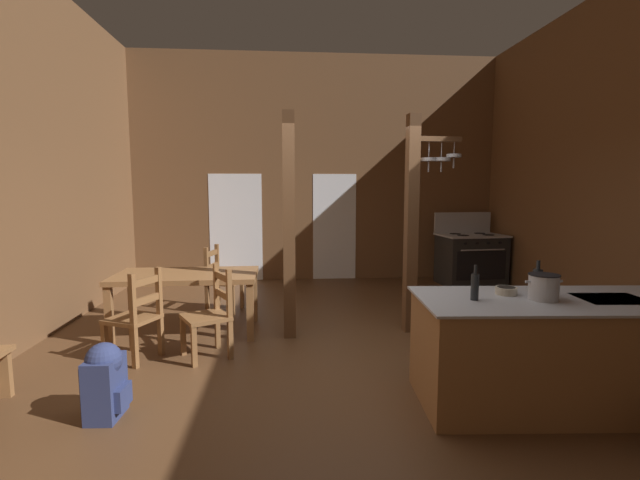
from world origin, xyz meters
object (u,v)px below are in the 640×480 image
stove_range (470,259)px  bottle_short_on_counter (537,281)px  kitchen_island (551,352)px  dining_table (187,280)px  mixing_bowl_on_counter (506,291)px  ladderback_chair_near_window (221,280)px  ladderback_chair_at_table_end (211,314)px  ladderback_chair_by_post (136,317)px  bottle_tall_on_counter (475,286)px  stockpot_on_counter (544,287)px  backpack (105,379)px

stove_range → bottle_short_on_counter: size_ratio=4.56×
kitchen_island → dining_table: bearing=147.8°
dining_table → mixing_bowl_on_counter: 3.62m
kitchen_island → ladderback_chair_near_window: (-3.08, 3.07, 0.01)m
kitchen_island → ladderback_chair_at_table_end: 3.21m
ladderback_chair_at_table_end → ladderback_chair_near_window: bearing=94.5°
stove_range → dining_table: 5.22m
dining_table → ladderback_chair_by_post: 0.95m
kitchen_island → ladderback_chair_by_post: bearing=161.3°
mixing_bowl_on_counter → bottle_tall_on_counter: size_ratio=0.62×
dining_table → mixing_bowl_on_counter: size_ratio=9.71×
stockpot_on_counter → mixing_bowl_on_counter: (-0.20, 0.20, -0.07)m
stove_range → ladderback_chair_at_table_end: bearing=-142.5°
stove_range → ladderback_chair_at_table_end: size_ratio=1.39×
stove_range → bottle_tall_on_counter: bearing=-113.1°
ladderback_chair_at_table_end → bottle_tall_on_counter: bearing=-29.2°
ladderback_chair_near_window → bottle_short_on_counter: (3.02, -2.92, 0.55)m
kitchen_island → stockpot_on_counter: size_ratio=7.24×
ladderback_chair_at_table_end → bottle_tall_on_counter: 2.67m
ladderback_chair_near_window → ladderback_chair_at_table_end: same height
stockpot_on_counter → bottle_tall_on_counter: size_ratio=1.08×
ladderback_chair_near_window → backpack: size_ratio=1.59×
ladderback_chair_near_window → backpack: bearing=-98.7°
mixing_bowl_on_counter → ladderback_chair_by_post: bearing=162.4°
ladderback_chair_by_post → ladderback_chair_at_table_end: same height
ladderback_chair_by_post → bottle_tall_on_counter: size_ratio=3.36×
mixing_bowl_on_counter → bottle_short_on_counter: bottle_short_on_counter is taller
ladderback_chair_near_window → bottle_tall_on_counter: bottle_tall_on_counter is taller
bottle_tall_on_counter → mixing_bowl_on_counter: bearing=25.3°
kitchen_island → bottle_short_on_counter: 0.58m
backpack → dining_table: bearing=84.8°
ladderback_chair_near_window → ladderback_chair_by_post: 1.92m
backpack → mixing_bowl_on_counter: (3.23, 0.12, 0.60)m
ladderback_chair_by_post → bottle_tall_on_counter: bearing=-22.2°
ladderback_chair_by_post → bottle_tall_on_counter: 3.32m
ladderback_chair_by_post → stockpot_on_counter: bearing=-19.6°
bottle_tall_on_counter → stove_range: bearing=66.9°
backpack → bottle_tall_on_counter: (2.89, -0.05, 0.68)m
ladderback_chair_by_post → backpack: size_ratio=1.59×
stockpot_on_counter → mixing_bowl_on_counter: bearing=134.8°
ladderback_chair_near_window → bottle_tall_on_counter: 3.94m
kitchen_island → stove_range: bearing=74.3°
dining_table → ladderback_chair_by_post: bearing=-110.7°
ladderback_chair_at_table_end → mixing_bowl_on_counter: size_ratio=5.40×
stockpot_on_counter → mixing_bowl_on_counter: size_ratio=1.74×
bottle_tall_on_counter → backpack: bearing=179.0°
kitchen_island → ladderback_chair_by_post: 3.89m
ladderback_chair_by_post → bottle_short_on_counter: 3.83m
ladderback_chair_by_post → mixing_bowl_on_counter: (3.38, -1.07, 0.47)m
stockpot_on_counter → bottle_short_on_counter: 0.18m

